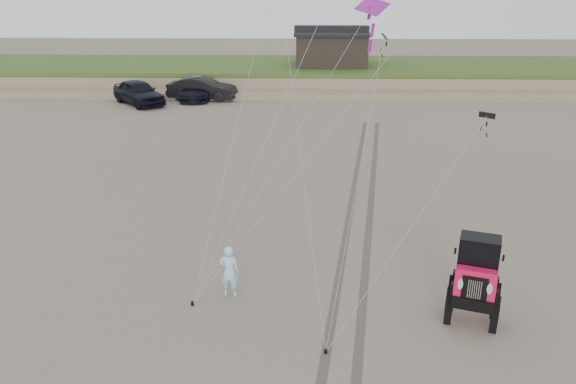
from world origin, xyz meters
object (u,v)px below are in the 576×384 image
truck_c (196,89)px  man (229,271)px  cabin (331,48)px  jeep (474,290)px  truck_a (139,92)px  truck_b (202,88)px

truck_c → man: bearing=-81.4°
cabin → jeep: 37.07m
cabin → truck_a: 17.20m
truck_c → jeep: 33.08m
truck_a → man: bearing=-110.6°
cabin → truck_c: cabin is taller
truck_c → cabin: bearing=27.7°
truck_c → truck_a: bearing=-152.9°
man → cabin: bearing=-89.9°
truck_a → truck_c: truck_a is taller
truck_b → truck_c: size_ratio=0.98×
man → truck_c: bearing=-70.7°
cabin → man: size_ratio=4.02×
cabin → truck_b: bearing=-145.9°
truck_c → man: (6.27, -29.27, 0.01)m
truck_b → man: (5.74, -28.85, -0.07)m
man → truck_b: bearing=-71.5°
cabin → truck_b: cabin is taller
truck_a → truck_b: truck_a is taller
cabin → truck_b: (-10.18, -6.89, -2.37)m
truck_a → jeep: (16.82, -28.15, 0.08)m
truck_b → truck_c: (-0.53, 0.41, -0.08)m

